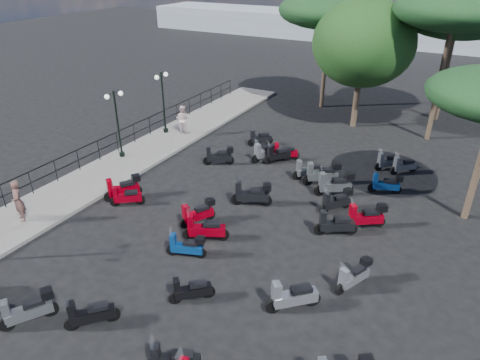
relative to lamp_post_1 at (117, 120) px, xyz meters
The scene contains 38 objects.
ground 8.05m from the lamp_post_1, 23.19° to the right, with size 120.00×120.00×0.00m, color black.
sidewalk 2.20m from the lamp_post_1, ahead, with size 3.00×30.00×0.15m, color #605D5B.
railing 1.48m from the lamp_post_1, 159.50° to the right, with size 0.04×26.04×1.10m.
lamp_post_1 is the anchor object (origin of this frame).
lamp_post_2 3.94m from the lamp_post_1, 91.53° to the left, with size 0.29×1.08×3.66m.
woman 6.83m from the lamp_post_1, 83.25° to the right, with size 0.64×0.42×1.76m, color brown.
pedestrian_far 4.64m from the lamp_post_1, 78.97° to the left, with size 0.82×0.64×1.68m, color beige.
scooter_2 4.71m from the lamp_post_1, 46.34° to the right, with size 1.12×1.50×1.37m.
scooter_3 5.36m from the lamp_post_1, 45.15° to the right, with size 1.25×1.00×1.20m.
scooter_4 5.56m from the lamp_post_1, 20.51° to the left, with size 1.45×1.01×1.29m.
scooter_5 7.88m from the lamp_post_1, 42.64° to the left, with size 1.12×1.17×1.22m.
scooter_6 11.72m from the lamp_post_1, 60.60° to the right, with size 1.03×1.48×1.33m.
scooter_7 12.00m from the lamp_post_1, 51.63° to the right, with size 1.16×1.24×1.27m.
scooter_8 7.99m from the lamp_post_1, 24.73° to the right, with size 0.94×1.48×1.28m.
scooter_9 8.55m from the lamp_post_1, ahead, with size 1.69×0.97×1.43m.
scooter_10 8.49m from the lamp_post_1, 25.51° to the left, with size 1.09×1.30×1.27m.
scooter_11 8.88m from the lamp_post_1, 27.88° to the left, with size 1.38×0.88×1.22m.
scooter_12 14.20m from the lamp_post_1, 41.94° to the right, with size 1.42×0.87×1.24m.
scooter_13 11.83m from the lamp_post_1, 36.95° to the right, with size 1.14×1.10×1.19m.
scooter_14 9.68m from the lamp_post_1, 33.53° to the right, with size 1.42×0.72×1.18m.
scooter_15 9.11m from the lamp_post_1, 27.24° to the right, with size 1.64×1.00×1.43m.
scooter_16 7.83m from the lamp_post_1, 27.20° to the left, with size 0.91×1.54×1.33m.
scooter_17 10.09m from the lamp_post_1, 14.88° to the left, with size 1.40×1.06×1.31m.
scooter_20 13.70m from the lamp_post_1, 25.43° to the right, with size 1.39×1.30×1.43m.
scooter_21 12.38m from the lamp_post_1, ahead, with size 1.54×0.99×1.37m.
scooter_22 13.63m from the lamp_post_1, 12.80° to the left, with size 1.45×0.74×1.21m.
scooter_23 10.75m from the lamp_post_1, 12.88° to the left, with size 1.61×1.17×1.46m.
scooter_26 14.32m from the lamp_post_1, 16.13° to the right, with size 0.85×1.44×1.23m.
scooter_27 13.21m from the lamp_post_1, ahead, with size 1.51×1.11×1.37m.
scooter_28 11.81m from the lamp_post_1, ahead, with size 1.10×1.30×1.24m.
scooter_29 14.00m from the lamp_post_1, 23.52° to the left, with size 1.15×1.14×1.22m.
scooter_30 11.44m from the lamp_post_1, ahead, with size 1.61×1.17×1.46m.
scooter_31 14.69m from the lamp_post_1, 21.91° to the left, with size 1.15×1.14×1.22m.
broadleaf_tree 14.73m from the lamp_post_1, 48.87° to the left, with size 5.99×5.99×7.69m.
pine_0 20.76m from the lamp_post_1, 46.77° to the left, with size 6.21×6.21×7.32m.
pine_1 18.40m from the lamp_post_1, 37.97° to the left, with size 6.36×6.36×8.31m.
pine_2 15.69m from the lamp_post_1, 64.99° to the left, with size 6.76×6.76×7.70m.
distant_hills 42.55m from the lamp_post_1, 80.36° to the left, with size 70.00×8.00×3.00m, color gray.
Camera 1 is at (8.52, -12.18, 9.74)m, focal length 32.00 mm.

